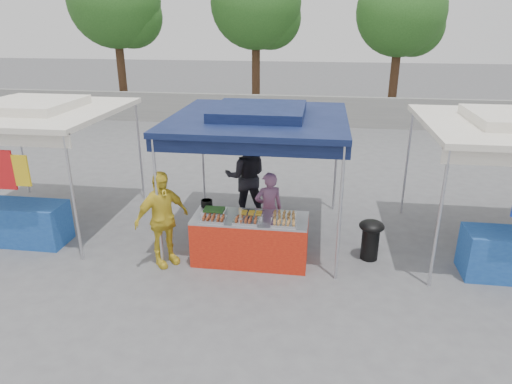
# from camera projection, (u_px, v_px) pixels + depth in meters

# --- Properties ---
(ground_plane) EXTENTS (80.00, 80.00, 0.00)m
(ground_plane) POSITION_uv_depth(u_px,v_px,m) (251.00, 258.00, 8.28)
(ground_plane) COLOR #5B5C5E
(back_wall) EXTENTS (40.00, 0.25, 1.20)m
(back_wall) POSITION_uv_depth(u_px,v_px,m) (293.00, 111.00, 18.24)
(back_wall) COLOR gray
(back_wall) RESTS_ON ground_plane
(main_canopy) EXTENTS (3.20, 3.20, 2.57)m
(main_canopy) POSITION_uv_depth(u_px,v_px,m) (259.00, 118.00, 8.33)
(main_canopy) COLOR silver
(main_canopy) RESTS_ON ground_plane
(neighbor_stall_left) EXTENTS (3.20, 3.20, 2.57)m
(neighbor_stall_left) POSITION_uv_depth(u_px,v_px,m) (27.00, 154.00, 8.84)
(neighbor_stall_left) COLOR silver
(neighbor_stall_left) RESTS_ON ground_plane
(tree_0) EXTENTS (3.89, 3.89, 6.68)m
(tree_0) POSITION_uv_depth(u_px,v_px,m) (119.00, 5.00, 19.37)
(tree_0) COLOR #422A19
(tree_0) RESTS_ON ground_plane
(tree_1) EXTENTS (3.83, 3.83, 6.58)m
(tree_1) POSITION_uv_depth(u_px,v_px,m) (260.00, 7.00, 19.29)
(tree_1) COLOR #422A19
(tree_1) RESTS_ON ground_plane
(tree_2) EXTENTS (3.59, 3.54, 6.09)m
(tree_2) POSITION_uv_depth(u_px,v_px,m) (404.00, 15.00, 18.27)
(tree_2) COLOR #422A19
(tree_2) RESTS_ON ground_plane
(vendor_table) EXTENTS (2.00, 0.80, 0.85)m
(vendor_table) POSITION_uv_depth(u_px,v_px,m) (250.00, 239.00, 8.04)
(vendor_table) COLOR red
(vendor_table) RESTS_ON ground_plane
(food_tray_fl) EXTENTS (0.42, 0.30, 0.07)m
(food_tray_fl) POSITION_uv_depth(u_px,v_px,m) (213.00, 219.00, 7.73)
(food_tray_fl) COLOR silver
(food_tray_fl) RESTS_ON vendor_table
(food_tray_fm) EXTENTS (0.42, 0.30, 0.07)m
(food_tray_fm) POSITION_uv_depth(u_px,v_px,m) (246.00, 221.00, 7.66)
(food_tray_fm) COLOR silver
(food_tray_fm) RESTS_ON vendor_table
(food_tray_fr) EXTENTS (0.42, 0.30, 0.07)m
(food_tray_fr) POSITION_uv_depth(u_px,v_px,m) (284.00, 223.00, 7.57)
(food_tray_fr) COLOR silver
(food_tray_fr) RESTS_ON vendor_table
(food_tray_bl) EXTENTS (0.42, 0.30, 0.07)m
(food_tray_bl) POSITION_uv_depth(u_px,v_px,m) (214.00, 211.00, 8.06)
(food_tray_bl) COLOR silver
(food_tray_bl) RESTS_ON vendor_table
(food_tray_bm) EXTENTS (0.42, 0.30, 0.07)m
(food_tray_bm) POSITION_uv_depth(u_px,v_px,m) (251.00, 214.00, 7.94)
(food_tray_bm) COLOR silver
(food_tray_bm) RESTS_ON vendor_table
(food_tray_br) EXTENTS (0.42, 0.30, 0.07)m
(food_tray_br) POSITION_uv_depth(u_px,v_px,m) (284.00, 216.00, 7.86)
(food_tray_br) COLOR silver
(food_tray_br) RESTS_ON vendor_table
(cooking_pot) EXTENTS (0.21, 0.21, 0.12)m
(cooking_pot) POSITION_uv_depth(u_px,v_px,m) (207.00, 203.00, 8.31)
(cooking_pot) COLOR black
(cooking_pot) RESTS_ON vendor_table
(skewer_cup) EXTENTS (0.08, 0.08, 0.10)m
(skewer_cup) POSITION_uv_depth(u_px,v_px,m) (240.00, 221.00, 7.61)
(skewer_cup) COLOR silver
(skewer_cup) RESTS_ON vendor_table
(wok_burner) EXTENTS (0.44, 0.44, 0.75)m
(wok_burner) POSITION_uv_depth(u_px,v_px,m) (371.00, 236.00, 8.10)
(wok_burner) COLOR black
(wok_burner) RESTS_ON ground_plane
(crate_left) EXTENTS (0.50, 0.35, 0.30)m
(crate_left) POSITION_uv_depth(u_px,v_px,m) (230.00, 232.00, 8.93)
(crate_left) COLOR #1435A6
(crate_left) RESTS_ON ground_plane
(crate_right) EXTENTS (0.46, 0.33, 0.28)m
(crate_right) POSITION_uv_depth(u_px,v_px,m) (264.00, 241.00, 8.60)
(crate_right) COLOR #1435A6
(crate_right) RESTS_ON ground_plane
(crate_stacked) EXTENTS (0.46, 0.32, 0.27)m
(crate_stacked) POSITION_uv_depth(u_px,v_px,m) (264.00, 227.00, 8.50)
(crate_stacked) COLOR #1435A6
(crate_stacked) RESTS_ON crate_right
(vendor_woman) EXTENTS (0.62, 0.51, 1.45)m
(vendor_woman) POSITION_uv_depth(u_px,v_px,m) (269.00, 209.00, 8.53)
(vendor_woman) COLOR #8C5980
(vendor_woman) RESTS_ON ground_plane
(helper_man) EXTENTS (1.02, 0.86, 1.86)m
(helper_man) POSITION_uv_depth(u_px,v_px,m) (246.00, 176.00, 9.67)
(helper_man) COLOR black
(helper_man) RESTS_ON ground_plane
(customer_person) EXTENTS (0.98, 1.03, 1.72)m
(customer_person) POSITION_uv_depth(u_px,v_px,m) (162.00, 219.00, 7.79)
(customer_person) COLOR yellow
(customer_person) RESTS_ON ground_plane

